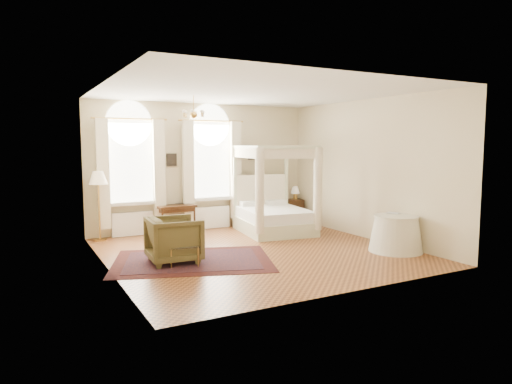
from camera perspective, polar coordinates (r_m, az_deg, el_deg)
ground at (r=9.66m, az=0.02°, el=-7.45°), size 6.00×6.00×0.00m
room_walls at (r=9.40m, az=0.02°, el=4.38°), size 6.00×6.00×6.00m
window_left at (r=11.46m, az=-15.33°, el=1.99°), size 1.62×0.27×3.29m
window_right at (r=12.10m, az=-5.58°, el=2.38°), size 1.62×0.27×3.29m
chandelier at (r=10.14m, az=-7.80°, el=9.68°), size 0.51×0.45×0.50m
wall_pictures at (r=12.13m, az=-6.27°, el=4.29°), size 2.54×0.03×0.39m
canopy_bed at (r=11.64m, az=2.29°, el=-2.62°), size 1.93×2.25×2.21m
nightstand at (r=13.24m, az=4.81°, el=-2.34°), size 0.55×0.51×0.66m
nightstand_lamp at (r=13.22m, az=4.93°, el=0.14°), size 0.25×0.25×0.36m
writing_desk at (r=11.67m, az=-9.97°, el=-2.13°), size 0.98×0.54×0.72m
laptop at (r=11.83m, az=-9.27°, el=-1.44°), size 0.33×0.22×0.03m
stool at (r=10.54m, az=-9.38°, el=-4.12°), size 0.50×0.50×0.49m
armchair at (r=8.85m, az=-10.19°, el=-5.87°), size 1.02×1.00×0.88m
coffee_table at (r=8.59m, az=-8.99°, el=-6.87°), size 0.64×0.53×0.38m
floor_lamp at (r=11.15m, az=-19.12°, el=1.27°), size 0.42×0.42×1.63m
oriental_rug at (r=8.99m, az=-7.90°, el=-8.48°), size 3.53×3.01×0.01m
side_table at (r=10.05m, az=17.09°, el=-5.01°), size 1.12×1.12×0.76m
book at (r=10.13m, az=16.62°, el=-2.61°), size 0.29×0.32×0.02m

